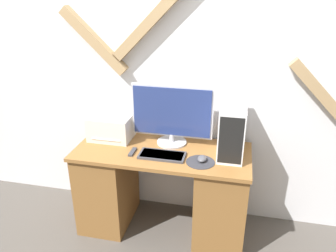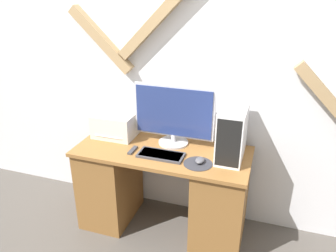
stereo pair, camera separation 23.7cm
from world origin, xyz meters
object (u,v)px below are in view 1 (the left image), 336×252
object	(u,v)px
monitor	(172,114)
keyboard	(162,155)
mouse	(202,159)
printer	(111,127)
computer_tower	(232,130)
remote_control	(133,152)

from	to	relation	value
monitor	keyboard	bearing A→B (deg)	-95.78
mouse	printer	xyz separation A→B (m)	(-0.80, 0.23, 0.08)
computer_tower	remote_control	size ratio (longest dim) A/B	3.06
printer	remote_control	distance (m)	0.35
monitor	mouse	size ratio (longest dim) A/B	6.81
computer_tower	remote_control	bearing A→B (deg)	-168.46
monitor	keyboard	distance (m)	0.35
keyboard	monitor	bearing A→B (deg)	84.22
monitor	computer_tower	distance (m)	0.49
keyboard	computer_tower	size ratio (longest dim) A/B	0.89
monitor	mouse	xyz separation A→B (m)	(0.28, -0.25, -0.23)
mouse	remote_control	bearing A→B (deg)	178.59
keyboard	remote_control	size ratio (longest dim) A/B	2.71
computer_tower	remote_control	distance (m)	0.78
monitor	mouse	bearing A→B (deg)	-41.73
mouse	printer	distance (m)	0.84
monitor	printer	xyz separation A→B (m)	(-0.52, -0.02, -0.16)
monitor	printer	bearing A→B (deg)	-177.55
mouse	printer	size ratio (longest dim) A/B	0.28
mouse	monitor	bearing A→B (deg)	138.27
monitor	remote_control	bearing A→B (deg)	-137.85
keyboard	printer	bearing A→B (deg)	155.94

